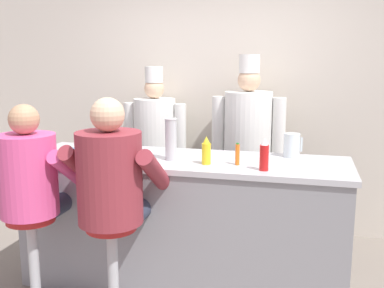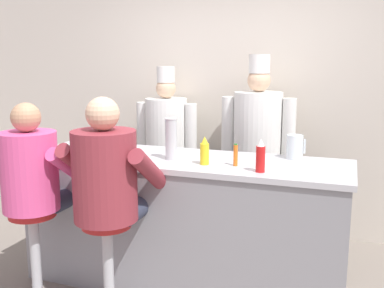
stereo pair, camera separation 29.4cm
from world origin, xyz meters
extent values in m
cube|color=beige|center=(0.00, 1.75, 1.35)|extent=(10.00, 0.06, 2.70)
cube|color=gray|center=(0.00, 0.37, 0.49)|extent=(2.43, 0.72, 0.97)
cube|color=#BCBCC1|center=(0.00, 0.37, 0.99)|extent=(2.48, 0.75, 0.04)
cylinder|color=red|center=(0.63, 0.15, 1.10)|extent=(0.06, 0.06, 0.17)
cone|color=white|center=(0.63, 0.15, 1.21)|extent=(0.05, 0.05, 0.05)
cylinder|color=yellow|center=(0.21, 0.23, 1.09)|extent=(0.06, 0.06, 0.15)
cone|color=yellow|center=(0.21, 0.23, 1.19)|extent=(0.05, 0.05, 0.05)
cylinder|color=orange|center=(0.43, 0.26, 1.09)|extent=(0.03, 0.03, 0.15)
cylinder|color=#287F2D|center=(0.43, 0.26, 1.17)|extent=(0.02, 0.02, 0.01)
cylinder|color=silver|center=(0.79, 0.63, 1.10)|extent=(0.12, 0.12, 0.18)
cube|color=silver|center=(0.87, 0.63, 1.11)|extent=(0.01, 0.01, 0.11)
cylinder|color=white|center=(-0.46, 0.31, 1.02)|extent=(0.23, 0.23, 0.02)
ellipsoid|color=#E0BC60|center=(-0.46, 0.31, 1.04)|extent=(0.10, 0.08, 0.03)
cylinder|color=#4C7FB7|center=(-0.85, 0.22, 1.04)|extent=(0.17, 0.17, 0.05)
cylinder|color=beige|center=(-0.69, 0.36, 1.06)|extent=(0.08, 0.08, 0.09)
torus|color=beige|center=(-0.63, 0.36, 1.06)|extent=(0.07, 0.02, 0.07)
cylinder|color=#B7BABF|center=(-0.07, 0.30, 1.16)|extent=(0.09, 0.09, 0.30)
cylinder|color=silver|center=(-0.07, 0.30, 1.32)|extent=(0.09, 0.09, 0.01)
cylinder|color=#B2B5BA|center=(-0.91, -0.25, 0.35)|extent=(0.07, 0.07, 0.66)
cylinder|color=red|center=(-0.91, -0.25, 0.68)|extent=(0.33, 0.33, 0.05)
cylinder|color=#33384C|center=(-1.01, -0.05, 0.72)|extent=(0.15, 0.39, 0.15)
cylinder|color=#33384C|center=(-0.81, -0.05, 0.72)|extent=(0.15, 0.39, 0.15)
cylinder|color=#E54C8C|center=(-0.91, -0.25, 0.98)|extent=(0.39, 0.39, 0.56)
cylinder|color=#E54C8C|center=(-1.16, -0.14, 1.01)|extent=(0.10, 0.42, 0.34)
cylinder|color=#E54C8C|center=(-0.66, -0.14, 1.01)|extent=(0.10, 0.42, 0.34)
sphere|color=tan|center=(-0.91, -0.25, 1.36)|extent=(0.20, 0.20, 0.20)
cylinder|color=#B2B5BA|center=(-0.31, -0.25, 0.35)|extent=(0.07, 0.07, 0.66)
cylinder|color=red|center=(-0.31, -0.25, 0.68)|extent=(0.33, 0.33, 0.05)
cylinder|color=#33384C|center=(-0.42, -0.04, 0.72)|extent=(0.16, 0.42, 0.16)
cylinder|color=#33384C|center=(-0.21, -0.04, 0.72)|extent=(0.16, 0.42, 0.16)
cylinder|color=maroon|center=(-0.31, -0.25, 1.00)|extent=(0.42, 0.42, 0.60)
cylinder|color=maroon|center=(-0.58, -0.13, 1.03)|extent=(0.11, 0.45, 0.36)
cylinder|color=maroon|center=(-0.05, -0.13, 1.03)|extent=(0.11, 0.45, 0.36)
sphere|color=#DBB28E|center=(-0.31, -0.25, 1.41)|extent=(0.22, 0.22, 0.22)
cube|color=#232328|center=(-0.60, 1.46, 0.39)|extent=(0.32, 0.18, 0.78)
cube|color=white|center=(-0.60, 1.42, 0.54)|extent=(0.29, 0.02, 0.47)
cylinder|color=white|center=(-0.60, 1.46, 1.07)|extent=(0.42, 0.42, 0.58)
sphere|color=#DBB28E|center=(-0.60, 1.46, 1.46)|extent=(0.20, 0.20, 0.20)
cylinder|color=white|center=(-0.60, 1.46, 1.60)|extent=(0.18, 0.18, 0.16)
cylinder|color=white|center=(-0.87, 1.46, 1.06)|extent=(0.12, 0.12, 0.49)
cylinder|color=white|center=(-0.33, 1.46, 1.06)|extent=(0.12, 0.12, 0.49)
cube|color=#232328|center=(0.36, 1.40, 0.41)|extent=(0.35, 0.19, 0.83)
cube|color=white|center=(0.36, 1.35, 0.58)|extent=(0.31, 0.02, 0.50)
cylinder|color=white|center=(0.36, 1.40, 1.14)|extent=(0.45, 0.45, 0.62)
sphere|color=#DBB28E|center=(0.36, 1.40, 1.56)|extent=(0.21, 0.21, 0.21)
cylinder|color=white|center=(0.36, 1.40, 1.71)|extent=(0.19, 0.19, 0.17)
cylinder|color=white|center=(0.07, 1.40, 1.14)|extent=(0.13, 0.13, 0.53)
cylinder|color=white|center=(0.65, 1.40, 1.14)|extent=(0.13, 0.13, 0.53)
camera|label=1|loc=(0.89, -2.81, 1.75)|focal=42.00mm
camera|label=2|loc=(1.17, -2.73, 1.75)|focal=42.00mm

